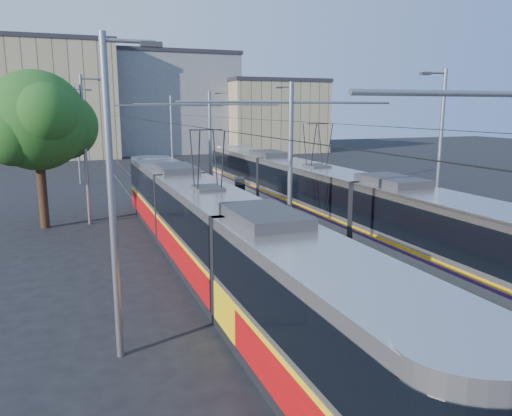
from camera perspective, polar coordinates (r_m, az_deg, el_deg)
name	(u,v)px	position (r m, az deg, el deg)	size (l,w,h in m)	color
ground	(410,342)	(14.75, 17.20, -14.38)	(160.00, 160.00, 0.00)	black
platform	(225,215)	(29.26, -3.54, -0.77)	(4.00, 50.00, 0.30)	gray
tactile_strip_left	(201,214)	(28.84, -6.30, -0.68)	(0.70, 50.00, 0.01)	gray
tactile_strip_right	(248,210)	(29.68, -0.87, -0.27)	(0.70, 50.00, 0.01)	gray
rails	(225,217)	(29.29, -3.54, -1.03)	(8.71, 70.00, 0.03)	gray
tram_left	(209,231)	(19.04, -5.44, -2.59)	(2.43, 28.51, 5.50)	black
tram_right	(316,194)	(26.25, 6.85, 1.56)	(2.43, 32.31, 5.50)	black
catenary	(241,143)	(25.97, -1.78, 7.46)	(9.20, 70.00, 7.00)	slate
street_lamps	(206,141)	(32.52, -5.75, 7.59)	(15.18, 38.22, 8.00)	slate
shelter	(240,194)	(28.94, -1.87, 1.57)	(0.80, 1.04, 2.04)	black
tree	(44,122)	(28.51, -23.09, 9.00)	(5.65, 5.23, 8.22)	#382314
building_left	(50,100)	(70.36, -22.52, 11.38)	(16.32, 12.24, 14.70)	tan
building_centre	(168,103)	(75.73, -10.00, 11.73)	(18.36, 14.28, 14.02)	gray
building_right	(272,116)	(74.03, 1.84, 10.49)	(14.28, 10.20, 10.35)	tan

